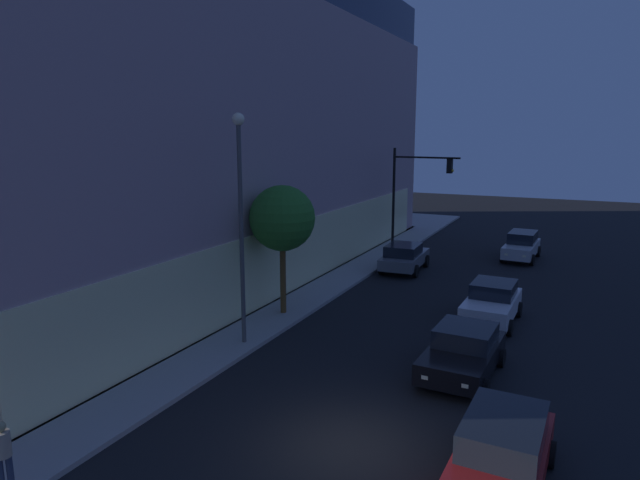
{
  "coord_description": "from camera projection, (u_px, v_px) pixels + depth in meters",
  "views": [
    {
      "loc": [
        -11.82,
        -4.83,
        7.8
      ],
      "look_at": [
        5.52,
        3.48,
        4.07
      ],
      "focal_mm": 31.14,
      "sensor_mm": 36.0,
      "label": 1
    }
  ],
  "objects": [
    {
      "name": "traffic_light_far_corner",
      "position": [
        413.0,
        184.0,
        36.16
      ],
      "size": [
        0.55,
        4.47,
        6.68
      ],
      "color": "black",
      "rests_on": "sidewalk_corner"
    },
    {
      "name": "modern_building",
      "position": [
        141.0,
        121.0,
        32.15
      ],
      "size": [
        38.5,
        22.25,
        17.13
      ],
      "color": "#4C4C51",
      "rests_on": "ground"
    },
    {
      "name": "pedestrian_waiting",
      "position": [
        3.0,
        451.0,
        11.78
      ],
      "size": [
        0.36,
        0.36,
        1.68
      ],
      "color": "#2D3851",
      "rests_on": "sidewalk_corner"
    },
    {
      "name": "car_silver",
      "position": [
        522.0,
        245.0,
        34.63
      ],
      "size": [
        4.51,
        2.1,
        1.71
      ],
      "color": "#B7BABF",
      "rests_on": "ground"
    },
    {
      "name": "street_lamp_sidewalk",
      "position": [
        240.0,
        203.0,
        19.67
      ],
      "size": [
        0.44,
        0.44,
        8.33
      ],
      "color": "#4D4D4D",
      "rests_on": "sidewalk_corner"
    },
    {
      "name": "ground_plane",
      "position": [
        350.0,
        447.0,
        14.0
      ],
      "size": [
        120.0,
        120.0,
        0.0
      ],
      "primitive_type": "plane",
      "color": "black"
    },
    {
      "name": "car_black",
      "position": [
        463.0,
        351.0,
        18.07
      ],
      "size": [
        4.32,
        2.37,
        1.57
      ],
      "color": "black",
      "rests_on": "ground"
    },
    {
      "name": "car_grey",
      "position": [
        404.0,
        257.0,
        31.74
      ],
      "size": [
        4.44,
        2.33,
        1.58
      ],
      "color": "slate",
      "rests_on": "ground"
    },
    {
      "name": "car_red",
      "position": [
        501.0,
        454.0,
        12.27
      ],
      "size": [
        4.83,
        2.2,
        1.58
      ],
      "color": "maroon",
      "rests_on": "ground"
    },
    {
      "name": "car_white",
      "position": [
        492.0,
        302.0,
        23.13
      ],
      "size": [
        4.17,
        2.18,
        1.67
      ],
      "color": "silver",
      "rests_on": "ground"
    },
    {
      "name": "sidewalk_tree",
      "position": [
        282.0,
        219.0,
        23.26
      ],
      "size": [
        2.78,
        2.78,
        5.52
      ],
      "color": "brown",
      "rests_on": "sidewalk_corner"
    }
  ]
}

